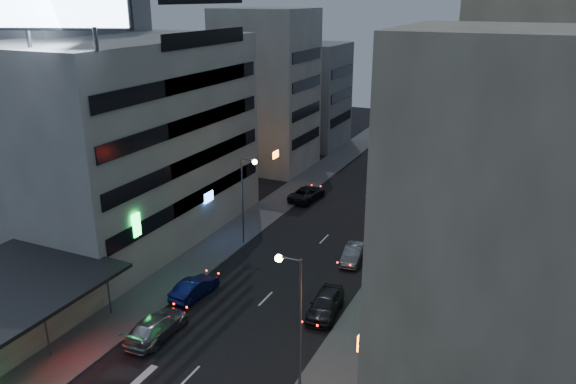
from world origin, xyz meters
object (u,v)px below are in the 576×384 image
Objects in this scene: parked_car_right_near at (325,304)px; parked_car_left at (307,193)px; parked_car_right_mid at (353,254)px; parked_car_right_far at (414,197)px; road_car_silver at (157,326)px; road_car_blue at (194,288)px.

parked_car_right_near is 23.66m from parked_car_left.
parked_car_right_mid is at bearing 132.19° from parked_car_left.
road_car_silver is (-9.74, -32.23, 0.02)m from parked_car_right_far.
parked_car_right_near is 1.16× the size of parked_car_right_mid.
parked_car_left reaches higher than parked_car_right_mid.
parked_car_left reaches higher than road_car_blue.
road_car_blue is (-10.40, -26.79, -0.03)m from parked_car_right_far.
parked_car_right_far is at bearing 82.88° from parked_car_right_near.
road_car_silver is at bearing 97.30° from parked_car_left.
parked_car_right_mid is 15.65m from parked_car_left.
parked_car_left is 11.61m from parked_car_right_far.
parked_car_right_near is at bearing -89.02° from parked_car_right_far.
parked_car_right_near is at bearing -90.04° from parked_car_right_mid.
parked_car_left is at bearing -88.81° from road_car_silver.
road_car_blue is at bearing -84.40° from road_car_silver.
parked_car_right_near is 0.93× the size of parked_car_right_far.
parked_car_right_near is 24.98m from parked_car_right_far.
road_car_blue is (-8.91, -10.64, 0.04)m from parked_car_right_mid.
parked_car_left is 1.04× the size of parked_car_right_far.
parked_car_right_near is 9.96m from road_car_blue.
road_car_silver is at bearing -147.26° from parked_car_right_near.
parked_car_right_near reaches higher than parked_car_right_mid.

